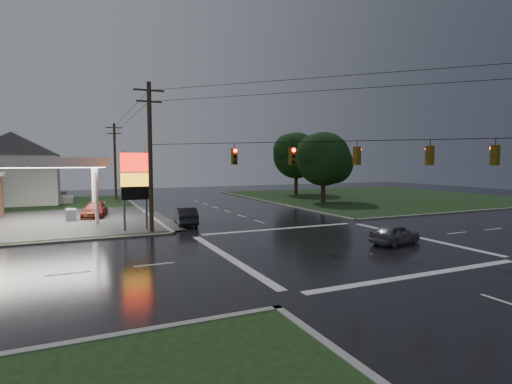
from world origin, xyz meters
name	(u,v)px	position (x,y,z in m)	size (l,w,h in m)	color
ground	(333,246)	(0.00, 0.00, 0.00)	(120.00, 120.00, 0.00)	black
grass_ne	(376,197)	(26.00, 26.00, 0.04)	(36.00, 36.00, 0.08)	black
pylon_sign	(135,178)	(-10.50, 10.50, 4.01)	(2.00, 0.35, 6.00)	#59595E
utility_pole_nw	(150,155)	(-9.50, 9.50, 5.72)	(2.20, 0.32, 11.00)	#382619
utility_pole_n	(115,160)	(-9.50, 38.00, 5.47)	(2.20, 0.32, 10.50)	#382619
traffic_signals	(335,142)	(0.02, -0.02, 6.48)	(26.87, 26.87, 1.47)	black
house_near	(18,169)	(-20.95, 36.00, 4.41)	(11.05, 8.48, 8.60)	silver
house_far	(21,167)	(-21.95, 48.00, 4.41)	(11.05, 8.48, 8.60)	silver
tree_ne_near	(324,159)	(14.14, 21.99, 5.56)	(7.99, 6.80, 8.98)	black
tree_ne_far	(297,156)	(17.15, 33.99, 6.18)	(8.46, 7.20, 9.80)	black
car_north	(186,216)	(-6.28, 12.05, 0.73)	(1.55, 4.45, 1.47)	black
car_crossing	(395,234)	(3.99, -1.08, 0.64)	(1.52, 3.77, 1.28)	slate
car_pump	(95,210)	(-13.00, 19.68, 0.68)	(1.91, 4.70, 1.36)	maroon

